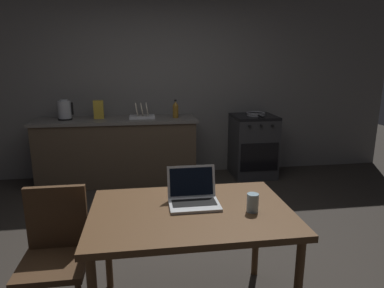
{
  "coord_description": "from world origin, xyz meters",
  "views": [
    {
      "loc": [
        -0.28,
        -2.64,
        1.65
      ],
      "look_at": [
        0.22,
        0.8,
        0.8
      ],
      "focal_mm": 31.68,
      "sensor_mm": 36.0,
      "label": 1
    }
  ],
  "objects_px": {
    "bottle": "(176,109)",
    "cereal_box": "(99,110)",
    "laptop": "(193,197)",
    "dish_rack": "(142,114)",
    "electric_kettle": "(65,110)",
    "chair": "(56,248)",
    "stove_oven": "(253,146)",
    "dining_table": "(191,221)",
    "frying_pan": "(256,114)",
    "drinking_glass": "(253,203)"
  },
  "relations": [
    {
      "from": "bottle",
      "to": "cereal_box",
      "type": "height_order",
      "value": "bottle"
    },
    {
      "from": "laptop",
      "to": "dish_rack",
      "type": "distance_m",
      "value": 2.64
    },
    {
      "from": "laptop",
      "to": "electric_kettle",
      "type": "distance_m",
      "value": 2.94
    },
    {
      "from": "chair",
      "to": "electric_kettle",
      "type": "height_order",
      "value": "electric_kettle"
    },
    {
      "from": "laptop",
      "to": "bottle",
      "type": "distance_m",
      "value": 2.58
    },
    {
      "from": "electric_kettle",
      "to": "bottle",
      "type": "height_order",
      "value": "electric_kettle"
    },
    {
      "from": "stove_oven",
      "to": "dining_table",
      "type": "relative_size",
      "value": 0.72
    },
    {
      "from": "laptop",
      "to": "frying_pan",
      "type": "xyz_separation_m",
      "value": [
        1.29,
        2.58,
        0.12
      ]
    },
    {
      "from": "stove_oven",
      "to": "drinking_glass",
      "type": "distance_m",
      "value": 2.95
    },
    {
      "from": "laptop",
      "to": "cereal_box",
      "type": "bearing_deg",
      "value": 108.43
    },
    {
      "from": "chair",
      "to": "frying_pan",
      "type": "distance_m",
      "value": 3.4
    },
    {
      "from": "laptop",
      "to": "drinking_glass",
      "type": "xyz_separation_m",
      "value": [
        0.34,
        -0.17,
        0.01
      ]
    },
    {
      "from": "laptop",
      "to": "bottle",
      "type": "relative_size",
      "value": 1.3
    },
    {
      "from": "stove_oven",
      "to": "electric_kettle",
      "type": "relative_size",
      "value": 3.38
    },
    {
      "from": "stove_oven",
      "to": "dining_table",
      "type": "bearing_deg",
      "value": -115.75
    },
    {
      "from": "cereal_box",
      "to": "bottle",
      "type": "bearing_deg",
      "value": -3.89
    },
    {
      "from": "bottle",
      "to": "drinking_glass",
      "type": "xyz_separation_m",
      "value": [
        0.2,
        -2.73,
        -0.2
      ]
    },
    {
      "from": "electric_kettle",
      "to": "dining_table",
      "type": "bearing_deg",
      "value": -64.46
    },
    {
      "from": "dining_table",
      "to": "drinking_glass",
      "type": "height_order",
      "value": "drinking_glass"
    },
    {
      "from": "bottle",
      "to": "frying_pan",
      "type": "height_order",
      "value": "bottle"
    },
    {
      "from": "cereal_box",
      "to": "electric_kettle",
      "type": "bearing_deg",
      "value": -177.35
    },
    {
      "from": "bottle",
      "to": "chair",
      "type": "bearing_deg",
      "value": -111.71
    },
    {
      "from": "drinking_glass",
      "to": "cereal_box",
      "type": "bearing_deg",
      "value": 113.73
    },
    {
      "from": "cereal_box",
      "to": "laptop",
      "type": "bearing_deg",
      "value": -71.31
    },
    {
      "from": "bottle",
      "to": "frying_pan",
      "type": "bearing_deg",
      "value": 1.1
    },
    {
      "from": "stove_oven",
      "to": "cereal_box",
      "type": "relative_size",
      "value": 3.65
    },
    {
      "from": "laptop",
      "to": "bottle",
      "type": "xyz_separation_m",
      "value": [
        0.14,
        2.56,
        0.22
      ]
    },
    {
      "from": "stove_oven",
      "to": "frying_pan",
      "type": "height_order",
      "value": "frying_pan"
    },
    {
      "from": "frying_pan",
      "to": "bottle",
      "type": "bearing_deg",
      "value": -178.9
    },
    {
      "from": "drinking_glass",
      "to": "stove_oven",
      "type": "bearing_deg",
      "value": 71.43
    },
    {
      "from": "bottle",
      "to": "dish_rack",
      "type": "bearing_deg",
      "value": 173.72
    },
    {
      "from": "cereal_box",
      "to": "dining_table",
      "type": "bearing_deg",
      "value": -72.46
    },
    {
      "from": "cereal_box",
      "to": "chair",
      "type": "bearing_deg",
      "value": -89.75
    },
    {
      "from": "laptop",
      "to": "bottle",
      "type": "bearing_deg",
      "value": 86.63
    },
    {
      "from": "electric_kettle",
      "to": "drinking_glass",
      "type": "height_order",
      "value": "electric_kettle"
    },
    {
      "from": "dining_table",
      "to": "laptop",
      "type": "height_order",
      "value": "laptop"
    },
    {
      "from": "drinking_glass",
      "to": "frying_pan",
      "type": "bearing_deg",
      "value": 70.99
    },
    {
      "from": "frying_pan",
      "to": "dish_rack",
      "type": "distance_m",
      "value": 1.61
    },
    {
      "from": "bottle",
      "to": "laptop",
      "type": "bearing_deg",
      "value": -93.11
    },
    {
      "from": "chair",
      "to": "cereal_box",
      "type": "distance_m",
      "value": 2.68
    },
    {
      "from": "chair",
      "to": "drinking_glass",
      "type": "bearing_deg",
      "value": -24.56
    },
    {
      "from": "laptop",
      "to": "frying_pan",
      "type": "distance_m",
      "value": 2.89
    },
    {
      "from": "dining_table",
      "to": "laptop",
      "type": "xyz_separation_m",
      "value": [
        0.03,
        0.09,
        0.12
      ]
    },
    {
      "from": "dining_table",
      "to": "electric_kettle",
      "type": "xyz_separation_m",
      "value": [
        -1.29,
        2.71,
        0.35
      ]
    },
    {
      "from": "cereal_box",
      "to": "dish_rack",
      "type": "bearing_deg",
      "value": -1.99
    },
    {
      "from": "electric_kettle",
      "to": "dish_rack",
      "type": "xyz_separation_m",
      "value": [
        1.01,
        0.0,
        -0.08
      ]
    },
    {
      "from": "stove_oven",
      "to": "frying_pan",
      "type": "bearing_deg",
      "value": -59.4
    },
    {
      "from": "frying_pan",
      "to": "drinking_glass",
      "type": "bearing_deg",
      "value": -109.01
    },
    {
      "from": "laptop",
      "to": "electric_kettle",
      "type": "xyz_separation_m",
      "value": [
        -1.32,
        2.61,
        0.23
      ]
    },
    {
      "from": "chair",
      "to": "electric_kettle",
      "type": "bearing_deg",
      "value": 83.2
    }
  ]
}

